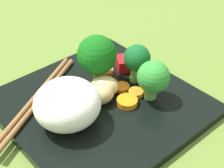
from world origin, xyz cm
name	(u,v)px	position (x,y,z in cm)	size (l,w,h in cm)	color
ground_plane	(101,114)	(0.00, 0.00, -1.00)	(110.00, 110.00, 2.00)	#57732B
square_plate	(101,105)	(0.00, 0.00, 0.63)	(24.25, 24.25, 1.25)	black
rice_mound	(66,103)	(-0.28, -5.48, 4.14)	(8.14, 8.31, 5.77)	white
broccoli_floret_0	(135,58)	(-0.33, 6.97, 4.87)	(3.81, 3.81, 5.76)	#5EA03B
broccoli_floret_1	(97,56)	(-3.53, 2.69, 5.75)	(5.53, 5.53, 7.48)	#80BA4E
broccoli_floret_2	(153,78)	(4.26, 5.43, 4.63)	(4.36, 4.36, 5.75)	#61AA47
carrot_slice_0	(121,87)	(-0.05, 3.99, 1.53)	(2.22, 2.22, 0.56)	orange
carrot_slice_1	(127,102)	(2.79, 2.16, 1.64)	(2.79, 2.79, 0.78)	orange
carrot_slice_2	(136,93)	(2.34, 4.39, 1.62)	(2.06, 2.06, 0.73)	orange
carrot_slice_3	(105,71)	(-4.34, 4.94, 1.63)	(2.48, 2.48, 0.75)	orange
pepper_chunk_0	(149,78)	(1.65, 8.00, 1.98)	(2.63, 2.22, 1.46)	red
pepper_chunk_1	(126,63)	(-3.07, 8.09, 2.20)	(2.77, 2.70, 1.89)	red
chicken_piece_0	(105,86)	(-0.90, 1.60, 2.61)	(3.88, 3.02, 2.72)	tan
chicken_piece_1	(101,95)	(0.20, -0.10, 2.57)	(3.70, 3.13, 2.64)	tan
chopstick_pair	(37,99)	(-6.08, -6.06, 1.60)	(10.22, 18.73, 0.69)	brown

